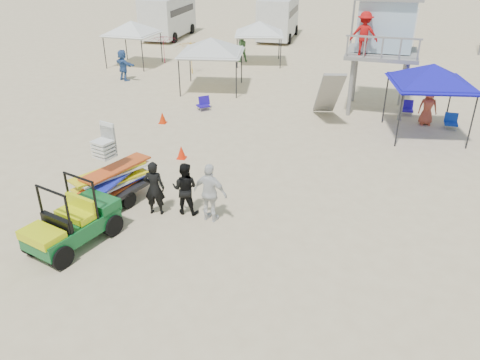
% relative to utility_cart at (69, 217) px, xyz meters
% --- Properties ---
extents(ground, '(140.00, 140.00, 0.00)m').
position_rel_utility_cart_xyz_m(ground, '(3.54, -0.76, -0.84)').
color(ground, beige).
rests_on(ground, ground).
extents(utility_cart, '(1.88, 2.64, 1.81)m').
position_rel_utility_cart_xyz_m(utility_cart, '(0.00, 0.00, 0.00)').
color(utility_cart, '#0D5824').
rests_on(utility_cart, ground).
extents(surf_trailer, '(1.91, 2.64, 2.28)m').
position_rel_utility_cart_xyz_m(surf_trailer, '(0.01, 2.33, 0.09)').
color(surf_trailer, black).
rests_on(surf_trailer, ground).
extents(man_left, '(0.66, 0.48, 1.68)m').
position_rel_utility_cart_xyz_m(man_left, '(1.52, 2.03, -0.00)').
color(man_left, black).
rests_on(man_left, ground).
extents(man_mid, '(0.79, 0.62, 1.61)m').
position_rel_utility_cart_xyz_m(man_mid, '(2.37, 2.28, -0.04)').
color(man_mid, black).
rests_on(man_mid, ground).
extents(man_right, '(1.11, 0.64, 1.78)m').
position_rel_utility_cart_xyz_m(man_right, '(3.22, 2.03, 0.05)').
color(man_right, silver).
rests_on(man_right, ground).
extents(lifeguard_tower, '(3.33, 3.33, 5.01)m').
position_rel_utility_cart_xyz_m(lifeguard_tower, '(7.95, 13.57, 2.89)').
color(lifeguard_tower, gray).
rests_on(lifeguard_tower, ground).
extents(canopy_blue, '(3.28, 3.28, 3.38)m').
position_rel_utility_cart_xyz_m(canopy_blue, '(9.90, 10.55, 1.99)').
color(canopy_blue, black).
rests_on(canopy_blue, ground).
extents(canopy_white_a, '(3.51, 3.51, 3.17)m').
position_rel_utility_cart_xyz_m(canopy_white_a, '(-0.55, 15.03, 1.78)').
color(canopy_white_a, black).
rests_on(canopy_white_a, ground).
extents(canopy_white_b, '(2.99, 2.99, 3.20)m').
position_rel_utility_cart_xyz_m(canopy_white_b, '(-7.03, 19.22, 1.81)').
color(canopy_white_b, black).
rests_on(canopy_white_b, ground).
extents(canopy_white_c, '(3.40, 3.40, 3.10)m').
position_rel_utility_cart_xyz_m(canopy_white_c, '(0.74, 21.64, 1.71)').
color(canopy_white_c, black).
rests_on(canopy_white_c, ground).
extents(umbrella_a, '(2.03, 2.07, 1.81)m').
position_rel_utility_cart_xyz_m(umbrella_a, '(-5.37, 20.18, 0.06)').
color(umbrella_a, '#AC1231').
rests_on(umbrella_a, ground).
extents(umbrella_b, '(3.02, 3.03, 1.95)m').
position_rel_utility_cart_xyz_m(umbrella_b, '(-2.67, 17.98, 0.13)').
color(umbrella_b, '#F0AC15').
rests_on(umbrella_b, ground).
extents(cone_near, '(0.34, 0.34, 0.50)m').
position_rel_utility_cart_xyz_m(cone_near, '(0.92, 5.95, -0.59)').
color(cone_near, red).
rests_on(cone_near, ground).
extents(cone_far, '(0.34, 0.34, 0.50)m').
position_rel_utility_cart_xyz_m(cone_far, '(-1.20, 9.37, -0.59)').
color(cone_far, red).
rests_on(cone_far, ground).
extents(beach_chair_a, '(0.74, 0.85, 0.64)m').
position_rel_utility_cart_xyz_m(beach_chair_a, '(0.03, 11.62, -0.53)').
color(beach_chair_a, '#1F0D97').
rests_on(beach_chair_a, ground).
extents(beach_chair_b, '(0.55, 0.59, 0.64)m').
position_rel_utility_cart_xyz_m(beach_chair_b, '(9.49, 13.17, -0.53)').
color(beach_chair_b, '#1F0E9F').
rests_on(beach_chair_b, ground).
extents(beach_chair_c, '(0.58, 0.62, 0.64)m').
position_rel_utility_cart_xyz_m(beach_chair_c, '(11.21, 11.69, -0.53)').
color(beach_chair_c, '#0E339E').
rests_on(beach_chair_c, ground).
extents(rv_far_left, '(2.64, 6.80, 3.25)m').
position_rel_utility_cart_xyz_m(rv_far_left, '(-8.46, 29.23, 0.96)').
color(rv_far_left, silver).
rests_on(rv_far_left, ground).
extents(rv_mid_left, '(2.65, 6.50, 3.25)m').
position_rel_utility_cart_xyz_m(rv_mid_left, '(0.54, 30.73, 0.96)').
color(rv_mid_left, silver).
rests_on(rv_mid_left, ground).
extents(rv_mid_right, '(2.64, 7.00, 3.25)m').
position_rel_utility_cart_xyz_m(rv_mid_right, '(9.54, 29.23, 0.96)').
color(rv_mid_right, silver).
rests_on(rv_mid_right, ground).
extents(distant_beachgoers, '(17.51, 10.69, 1.83)m').
position_rel_utility_cart_xyz_m(distant_beachgoers, '(-0.98, 17.06, 0.03)').
color(distant_beachgoers, '#50844F').
rests_on(distant_beachgoers, ground).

